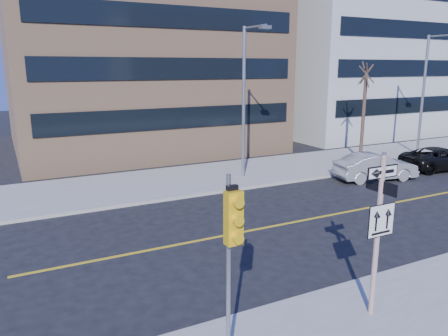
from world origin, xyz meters
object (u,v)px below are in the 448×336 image
parked_car_b (376,167)px  street_tree_west (366,76)px  traffic_signal (232,233)px  parked_car_c (441,158)px  streetlight_a (246,93)px  sign_pole (378,226)px  streetlight_b (427,87)px

parked_car_b → street_tree_west: (2.64, 3.83, 4.78)m
traffic_signal → parked_car_c: size_ratio=0.81×
traffic_signal → parked_car_b: 17.73m
traffic_signal → streetlight_a: 15.72m
sign_pole → streetlight_a: bearing=73.2°
parked_car_b → traffic_signal: bearing=137.1°
streetlight_b → sign_pole: bearing=-143.6°
sign_pole → traffic_signal: sign_pole is taller
traffic_signal → street_tree_west: size_ratio=0.63×
traffic_signal → streetlight_b: (22.00, 13.42, 1.73)m
streetlight_b → parked_car_b: bearing=-156.7°
parked_car_b → streetlight_a: (-6.36, 3.29, 4.01)m
parked_car_c → street_tree_west: (-2.84, 3.76, 4.84)m
traffic_signal → streetlight_a: streetlight_a is taller
parked_car_b → sign_pole: bearing=145.8°
traffic_signal → streetlight_b: 25.83m
traffic_signal → parked_car_b: (14.36, 10.13, -2.28)m
streetlight_b → street_tree_west: (-5.00, 0.54, 0.77)m
streetlight_a → streetlight_b: (14.00, 0.00, 0.00)m
streetlight_b → traffic_signal: bearing=-148.6°
streetlight_b → parked_car_c: bearing=-123.9°
traffic_signal → street_tree_west: 22.14m
sign_pole → streetlight_a: size_ratio=0.51×
sign_pole → parked_car_b: bearing=43.9°
parked_car_c → streetlight_a: (-11.84, 3.22, 4.07)m
streetlight_a → parked_car_c: bearing=-15.2°
parked_car_b → street_tree_west: 6.67m
parked_car_b → parked_car_c: bearing=-77.4°
street_tree_west → traffic_signal: bearing=-140.6°
sign_pole → street_tree_west: 19.22m
parked_car_b → streetlight_b: (7.64, 3.29, 4.01)m
traffic_signal → parked_car_c: 22.43m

